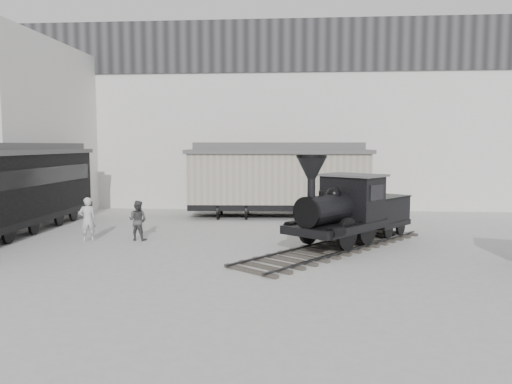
# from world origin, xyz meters

# --- Properties ---
(ground) EXTENTS (90.00, 90.00, 0.00)m
(ground) POSITION_xyz_m (0.00, 0.00, 0.00)
(ground) COLOR #9E9E9B
(north_wall) EXTENTS (34.00, 2.51, 11.00)m
(north_wall) POSITION_xyz_m (0.00, 14.98, 5.55)
(north_wall) COLOR silver
(north_wall) RESTS_ON ground
(west_pavilion) EXTENTS (7.00, 12.11, 9.00)m
(west_pavilion) POSITION_xyz_m (-14.50, 9.96, 4.49)
(west_pavilion) COLOR silver
(west_pavilion) RESTS_ON ground
(locomotive) EXTENTS (7.63, 8.88, 3.41)m
(locomotive) POSITION_xyz_m (2.81, 3.36, 1.26)
(locomotive) COLOR #2E2925
(locomotive) RESTS_ON ground
(boxcar) EXTENTS (9.80, 3.52, 3.96)m
(boxcar) POSITION_xyz_m (-0.03, 10.94, 2.07)
(boxcar) COLOR black
(boxcar) RESTS_ON ground
(passenger_coach) EXTENTS (3.09, 13.57, 3.62)m
(passenger_coach) POSITION_xyz_m (-11.35, 4.34, 2.00)
(passenger_coach) COLOR black
(passenger_coach) RESTS_ON ground
(visitor_a) EXTENTS (0.77, 0.70, 1.76)m
(visitor_a) POSITION_xyz_m (-7.38, 3.58, 0.88)
(visitor_a) COLOR silver
(visitor_a) RESTS_ON ground
(visitor_b) EXTENTS (0.88, 0.74, 1.61)m
(visitor_b) POSITION_xyz_m (-5.46, 3.96, 0.80)
(visitor_b) COLOR #444445
(visitor_b) RESTS_ON ground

